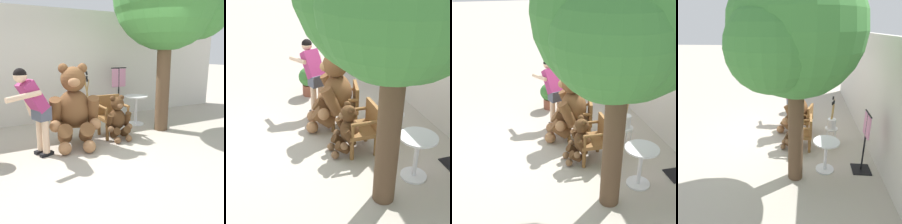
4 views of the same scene
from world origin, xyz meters
The scene contains 11 objects.
ground_plane centered at (0.00, 0.00, 0.00)m, with size 60.00×60.00×0.00m, color #B2A899.
back_wall centered at (0.00, 2.40, 1.40)m, with size 10.00×0.16×2.80m, color beige.
wooden_chair_left centered at (-0.43, 0.66, 0.46)m, with size 0.67×0.64×0.86m.
wooden_chair_right centered at (0.44, 0.66, 0.46)m, with size 0.56×0.52×0.86m.
teddy_bear_large centered at (-0.46, 0.39, 0.76)m, with size 0.97×0.98×1.56m.
teddy_bear_small centered at (0.44, 0.37, 0.45)m, with size 0.55×0.51×0.91m.
person_visitor centered at (-1.21, 0.19, 0.90)m, with size 0.74×0.66×1.51m.
white_stool centered at (0.17, 1.38, 0.36)m, with size 0.34×0.34×0.46m.
brush_bucket centered at (0.17, 1.38, 0.63)m, with size 0.22×0.22×0.88m.
round_side_table centered at (1.36, 1.15, 0.45)m, with size 0.56×0.56×0.72m.
clothing_display_stand centered at (1.30, 1.95, 0.72)m, with size 0.44×0.40×1.36m.
Camera 1 is at (-1.85, -3.96, 1.74)m, focal length 40.00 mm.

